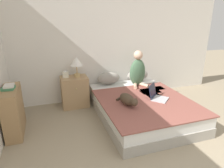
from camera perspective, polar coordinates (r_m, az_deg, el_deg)
name	(u,v)px	position (r m, az deg, el deg)	size (l,w,h in m)	color
wall_back	(112,42)	(4.53, -0.09, 11.78)	(5.33, 0.05, 2.55)	silver
bed	(141,107)	(3.89, 8.26, -6.39)	(1.62, 2.15, 0.39)	#9E998E
pillow_near	(109,78)	(4.44, -0.94, 1.69)	(0.51, 0.26, 0.27)	gray
pillow_far	(138,75)	(4.69, 7.31, 2.50)	(0.51, 0.26, 0.27)	gray
person_sitting	(138,71)	(4.33, 7.34, 3.82)	(0.36, 0.35, 0.76)	#476B4C
cat_tabby	(128,100)	(3.42, 4.59, -4.47)	(0.26, 0.61, 0.20)	#473828
laptop_open	(157,96)	(3.76, 12.85, -3.39)	(0.43, 0.43, 0.27)	#B7B7BC
nightstand	(75,92)	(4.29, -10.58, -2.16)	(0.55, 0.44, 0.64)	tan
table_lamp	(76,63)	(4.13, -10.13, 6.02)	(0.26, 0.26, 0.41)	tan
tissue_box	(65,75)	(4.21, -13.17, 2.65)	(0.12, 0.12, 0.14)	beige
bookshelf	(13,111)	(3.62, -26.38, -7.05)	(0.24, 0.73, 0.77)	#99754C
book_stack_top	(9,87)	(3.46, -27.45, -0.81)	(0.19, 0.21, 0.07)	#3D7A51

